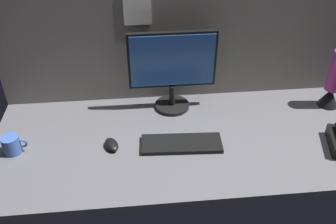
{
  "coord_description": "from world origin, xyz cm",
  "views": [
    {
      "loc": [
        -20.78,
        -133.8,
        112.07
      ],
      "look_at": [
        -1.14,
        0.0,
        14.0
      ],
      "focal_mm": 39.26,
      "sensor_mm": 36.0,
      "label": 1
    }
  ],
  "objects_px": {
    "mouse": "(112,145)",
    "lava_lamp": "(334,81)",
    "monitor": "(172,67)",
    "mug_ceramic_blue": "(12,145)",
    "keyboard": "(182,144)"
  },
  "relations": [
    {
      "from": "monitor",
      "to": "mouse",
      "type": "xyz_separation_m",
      "value": [
        -0.31,
        -0.3,
        -0.22
      ]
    },
    {
      "from": "monitor",
      "to": "lava_lamp",
      "type": "height_order",
      "value": "monitor"
    },
    {
      "from": "monitor",
      "to": "mug_ceramic_blue",
      "type": "relative_size",
      "value": 3.94
    },
    {
      "from": "keyboard",
      "to": "monitor",
      "type": "bearing_deg",
      "value": 94.95
    },
    {
      "from": "mug_ceramic_blue",
      "to": "lava_lamp",
      "type": "bearing_deg",
      "value": 7.89
    },
    {
      "from": "mouse",
      "to": "mug_ceramic_blue",
      "type": "xyz_separation_m",
      "value": [
        -0.44,
        0.01,
        0.03
      ]
    },
    {
      "from": "monitor",
      "to": "mug_ceramic_blue",
      "type": "xyz_separation_m",
      "value": [
        -0.75,
        -0.29,
        -0.19
      ]
    },
    {
      "from": "mouse",
      "to": "mug_ceramic_blue",
      "type": "distance_m",
      "value": 0.44
    },
    {
      "from": "keyboard",
      "to": "lava_lamp",
      "type": "bearing_deg",
      "value": 20.24
    },
    {
      "from": "mouse",
      "to": "lava_lamp",
      "type": "distance_m",
      "value": 1.17
    },
    {
      "from": "keyboard",
      "to": "mug_ceramic_blue",
      "type": "xyz_separation_m",
      "value": [
        -0.76,
        0.03,
        0.03
      ]
    },
    {
      "from": "monitor",
      "to": "lava_lamp",
      "type": "distance_m",
      "value": 0.83
    },
    {
      "from": "monitor",
      "to": "mug_ceramic_blue",
      "type": "bearing_deg",
      "value": -158.97
    },
    {
      "from": "monitor",
      "to": "keyboard",
      "type": "distance_m",
      "value": 0.39
    },
    {
      "from": "lava_lamp",
      "to": "mug_ceramic_blue",
      "type": "bearing_deg",
      "value": -172.11
    }
  ]
}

